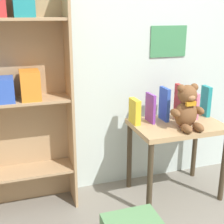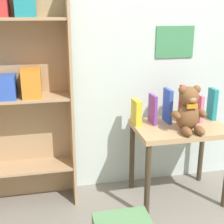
% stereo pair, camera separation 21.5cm
% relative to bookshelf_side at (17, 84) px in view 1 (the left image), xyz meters
% --- Properties ---
extents(wall_back, '(4.80, 0.07, 2.50)m').
position_rel_bookshelf_side_xyz_m(wall_back, '(0.92, 0.14, 0.34)').
color(wall_back, silver).
rests_on(wall_back, ground_plane).
extents(bookshelf_side, '(0.70, 0.25, 1.61)m').
position_rel_bookshelf_side_xyz_m(bookshelf_side, '(0.00, 0.00, 0.00)').
color(bookshelf_side, tan).
rests_on(bookshelf_side, ground_plane).
extents(display_table, '(0.66, 0.45, 0.58)m').
position_rel_bookshelf_side_xyz_m(display_table, '(1.10, -0.20, -0.42)').
color(display_table, tan).
rests_on(display_table, ground_plane).
extents(teddy_bear, '(0.24, 0.22, 0.32)m').
position_rel_bookshelf_side_xyz_m(teddy_bear, '(1.11, -0.30, -0.18)').
color(teddy_bear, brown).
rests_on(teddy_bear, display_table).
extents(book_standing_yellow, '(0.05, 0.13, 0.18)m').
position_rel_bookshelf_side_xyz_m(book_standing_yellow, '(0.80, -0.09, -0.24)').
color(book_standing_yellow, gold).
rests_on(book_standing_yellow, display_table).
extents(book_standing_purple, '(0.03, 0.13, 0.21)m').
position_rel_bookshelf_side_xyz_m(book_standing_purple, '(0.92, -0.10, -0.22)').
color(book_standing_purple, purple).
rests_on(book_standing_purple, display_table).
extents(book_standing_blue, '(0.03, 0.13, 0.25)m').
position_rel_bookshelf_side_xyz_m(book_standing_blue, '(1.04, -0.09, -0.20)').
color(book_standing_blue, '#2D51B7').
rests_on(book_standing_blue, display_table).
extents(book_standing_red, '(0.03, 0.12, 0.27)m').
position_rel_bookshelf_side_xyz_m(book_standing_red, '(1.16, -0.11, -0.20)').
color(book_standing_red, red).
rests_on(book_standing_red, display_table).
extents(book_standing_pink, '(0.03, 0.14, 0.20)m').
position_rel_bookshelf_side_xyz_m(book_standing_pink, '(1.28, -0.11, -0.23)').
color(book_standing_pink, '#D17093').
rests_on(book_standing_pink, display_table).
extents(book_standing_teal, '(0.04, 0.11, 0.24)m').
position_rel_bookshelf_side_xyz_m(book_standing_teal, '(1.40, -0.10, -0.21)').
color(book_standing_teal, teal).
rests_on(book_standing_teal, display_table).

